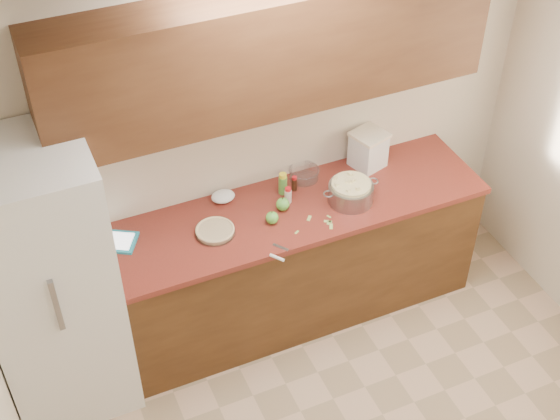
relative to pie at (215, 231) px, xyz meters
name	(u,v)px	position (x,y,z in m)	size (l,w,h in m)	color
room_shell	(413,342)	(0.45, -1.45, 0.36)	(3.60, 3.60, 3.60)	tan
counter_run	(282,264)	(0.45, 0.03, -0.48)	(2.64, 0.68, 0.92)	#553318
upper_cabinets	(271,52)	(0.45, 0.18, 1.01)	(2.60, 0.34, 0.70)	#502F18
fridge	(50,285)	(-0.99, -0.01, -0.04)	(0.70, 0.70, 1.80)	white
pie	(215,231)	(0.00, 0.00, 0.00)	(0.24, 0.24, 0.04)	silver
colander	(351,192)	(0.88, -0.05, 0.05)	(0.38, 0.28, 0.14)	gray
flour_canister	(368,149)	(1.16, 0.23, 0.11)	(0.26, 0.26, 0.25)	white
tablet	(115,241)	(-0.57, 0.16, -0.01)	(0.31, 0.29, 0.02)	teal
paring_knife	(278,256)	(0.26, -0.34, -0.01)	(0.13, 0.17, 0.02)	gray
lemon_bottle	(283,184)	(0.53, 0.19, 0.05)	(0.06, 0.06, 0.15)	#4C8C38
cinnamon_shaker	(288,195)	(0.52, 0.09, 0.03)	(0.05, 0.05, 0.11)	beige
vanilla_bottle	(294,184)	(0.61, 0.19, 0.03)	(0.04, 0.04, 0.10)	black
mixing_bowl	(304,173)	(0.71, 0.27, 0.02)	(0.20, 0.20, 0.08)	silver
paper_towel	(223,196)	(0.15, 0.27, 0.01)	(0.15, 0.12, 0.06)	white
apple_left	(272,218)	(0.35, -0.05, 0.02)	(0.08, 0.08, 0.09)	#53A839
apple_center	(283,204)	(0.46, 0.04, 0.02)	(0.08, 0.08, 0.10)	#53A839
peel_a	(329,223)	(0.67, -0.19, -0.02)	(0.04, 0.02, 0.00)	#A5C861
peel_b	(331,226)	(0.66, -0.23, -0.02)	(0.05, 0.02, 0.00)	#A5C861
peel_c	(329,217)	(0.69, -0.14, -0.02)	(0.03, 0.01, 0.00)	#A5C861
peel_d	(297,232)	(0.45, -0.19, -0.02)	(0.03, 0.01, 0.00)	#A5C861
peel_e	(309,218)	(0.57, -0.10, -0.02)	(0.05, 0.02, 0.00)	#A5C861
peel_f	(328,221)	(0.67, -0.18, -0.02)	(0.05, 0.02, 0.00)	#A5C861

